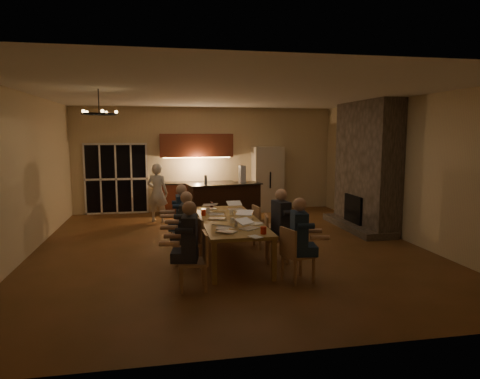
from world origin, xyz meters
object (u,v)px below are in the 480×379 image
object	(u,v)px
laptop_a	(227,225)
plate_far	(242,211)
chair_right_mid	(277,238)
person_right_near	(299,240)
redcup_mid	(204,213)
can_silver	(236,224)
dining_table	(229,238)
bar_island	(224,203)
chair_left_near	(192,262)
mug_front	(233,221)
laptop_c	(217,213)
standing_person	(157,193)
laptop_d	(243,214)
laptop_e	(209,204)
chandelier	(99,114)
plate_near	(256,224)
laptop_f	(235,204)
bar_bottle	(206,180)
refrigerator	(268,179)
can_cola	(212,205)
chair_left_far	(184,230)
laptop_b	(249,223)
chair_left_mid	(188,243)
person_left_mid	(187,229)
mug_mid	(231,212)
person_left_near	(190,245)
plate_left	(222,229)
redcup_near	(263,230)
person_right_mid	(281,225)
mug_back	(208,210)
chair_right_far	(265,226)
chair_right_near	(298,254)

from	to	relation	value
laptop_a	plate_far	distance (m)	1.99
chair_right_mid	laptop_a	size ratio (longest dim) A/B	2.78
person_right_near	redcup_mid	distance (m)	2.46
can_silver	dining_table	bearing A→B (deg)	90.02
bar_island	chair_left_near	size ratio (longest dim) A/B	2.20
mug_front	laptop_c	bearing A→B (deg)	116.43
standing_person	laptop_d	xyz separation A→B (m)	(1.63, -3.79, 0.06)
laptop_a	laptop_e	xyz separation A→B (m)	(-0.04, 2.25, 0.00)
chair_right_mid	laptop_c	size ratio (longest dim) A/B	2.78
mug_front	can_silver	world-z (taller)	can_silver
chandelier	can_silver	xyz separation A→B (m)	(2.36, -0.90, -1.94)
laptop_e	redcup_mid	bearing A→B (deg)	69.56
plate_near	laptop_f	bearing A→B (deg)	93.47
chair_left_near	bar_bottle	bearing A→B (deg)	169.90
mug_front	redcup_mid	size ratio (longest dim) A/B	0.83
refrigerator	can_cola	world-z (taller)	refrigerator
chair_right_mid	can_cola	bearing A→B (deg)	36.70
laptop_d	can_silver	bearing A→B (deg)	-86.77
chair_left_far	redcup_mid	xyz separation A→B (m)	(0.39, -0.08, 0.37)
laptop_b	plate_far	xyz separation A→B (m)	(0.19, 1.72, -0.10)
bar_bottle	chair_left_mid	bearing A→B (deg)	-101.21
person_left_mid	mug_mid	size ratio (longest dim) A/B	13.80
mug_front	chair_left_mid	bearing A→B (deg)	-169.87
laptop_a	laptop_d	xyz separation A→B (m)	(0.48, 0.97, 0.00)
chair_left_mid	laptop_a	world-z (taller)	laptop_a
chair_right_mid	bar_bottle	bearing A→B (deg)	24.11
refrigerator	laptop_f	world-z (taller)	refrigerator
person_left_near	laptop_e	size ratio (longest dim) A/B	4.31
chandelier	person_left_mid	bearing A→B (deg)	-23.63
chair_left_near	mug_front	bearing A→B (deg)	145.02
mug_front	plate_left	bearing A→B (deg)	-119.42
chandelier	laptop_d	distance (m)	3.24
chair_left_mid	person_left_near	bearing A→B (deg)	-14.73
laptop_b	redcup_near	bearing A→B (deg)	-106.95
chair_right_mid	bar_bottle	xyz separation A→B (m)	(-0.95, 3.54, 0.76)
bar_island	person_right_mid	distance (m)	3.68
mug_back	plate_left	world-z (taller)	mug_back
bar_island	mug_mid	size ratio (longest dim) A/B	19.57
dining_table	chair_left_mid	world-z (taller)	chair_left_mid
laptop_f	can_silver	bearing A→B (deg)	-104.75
chair_right_far	person_right_near	bearing A→B (deg)	172.70
laptop_b	standing_person	bearing A→B (deg)	71.98
mug_mid	redcup_mid	world-z (taller)	redcup_mid
person_left_near	plate_far	bearing A→B (deg)	161.16
mug_mid	person_right_mid	bearing A→B (deg)	-50.43
chair_right_near	standing_person	size ratio (longest dim) A/B	0.55
chair_right_mid	person_left_near	world-z (taller)	person_left_near
plate_left	laptop_b	bearing A→B (deg)	-8.29
person_left_near	bar_island	bearing A→B (deg)	174.23
dining_table	can_silver	world-z (taller)	can_silver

